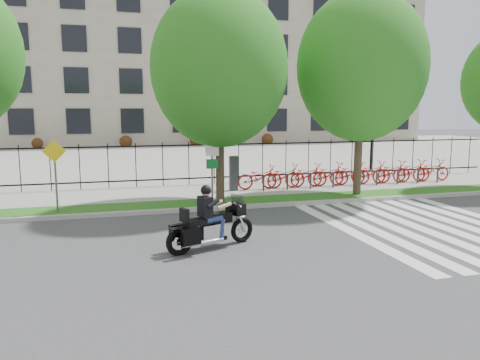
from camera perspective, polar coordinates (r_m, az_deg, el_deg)
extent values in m
plane|color=#3C3C3E|center=(13.53, 5.31, -7.02)|extent=(120.00, 120.00, 0.00)
cube|color=#9C9A93|center=(17.29, 0.48, -3.27)|extent=(60.00, 0.20, 0.15)
cube|color=#265916|center=(18.09, -0.26, -2.73)|extent=(60.00, 1.50, 0.15)
cube|color=gray|center=(20.47, -2.10, -1.40)|extent=(60.00, 3.50, 0.15)
cube|color=gray|center=(37.63, -8.33, 3.07)|extent=(80.00, 34.00, 0.10)
cube|color=gray|center=(57.70, -11.15, 14.81)|extent=(60.00, 20.00, 20.00)
cylinder|color=black|center=(28.31, 15.78, 4.99)|extent=(0.14, 0.14, 4.00)
cylinder|color=black|center=(28.26, 15.94, 8.84)|extent=(0.06, 0.70, 0.70)
sphere|color=white|center=(28.09, 15.33, 9.07)|extent=(0.36, 0.36, 0.36)
sphere|color=white|center=(28.45, 16.55, 9.01)|extent=(0.36, 0.36, 0.36)
cylinder|color=#34281C|center=(17.65, -2.46, 2.90)|extent=(0.32, 0.32, 3.46)
ellipsoid|color=#216216|center=(17.63, -2.53, 13.45)|extent=(5.06, 5.06, 5.82)
cylinder|color=#34281C|center=(19.78, 14.22, 3.49)|extent=(0.32, 0.32, 3.62)
ellipsoid|color=#216216|center=(19.78, 14.59, 13.25)|extent=(5.19, 5.19, 5.97)
cube|color=#2D2D33|center=(20.21, -0.79, 0.84)|extent=(0.35, 0.25, 1.50)
imported|color=#AA1612|center=(20.57, 2.45, 0.37)|extent=(2.04, 0.71, 1.07)
cylinder|color=#2D2D33|center=(20.13, 2.89, -0.35)|extent=(0.08, 0.08, 0.70)
imported|color=#AA1612|center=(20.93, 5.32, 0.48)|extent=(2.04, 0.71, 1.07)
cylinder|color=#2D2D33|center=(20.50, 5.80, -0.22)|extent=(0.08, 0.08, 0.70)
imported|color=#AA1612|center=(21.35, 8.08, 0.59)|extent=(2.04, 0.71, 1.07)
cylinder|color=#2D2D33|center=(20.92, 8.61, -0.10)|extent=(0.08, 0.08, 0.70)
imported|color=#AA1612|center=(21.81, 10.73, 0.69)|extent=(2.04, 0.71, 1.07)
cylinder|color=#2D2D33|center=(21.39, 11.30, 0.02)|extent=(0.08, 0.08, 0.70)
imported|color=#AA1612|center=(22.31, 13.27, 0.79)|extent=(2.04, 0.71, 1.07)
cylinder|color=#2D2D33|center=(21.91, 13.87, 0.14)|extent=(0.08, 0.08, 0.70)
imported|color=#AA1612|center=(22.86, 15.68, 0.88)|extent=(2.04, 0.71, 1.07)
cylinder|color=#2D2D33|center=(22.46, 16.32, 0.25)|extent=(0.08, 0.08, 0.70)
imported|color=#AA1612|center=(23.45, 17.99, 0.97)|extent=(2.04, 0.71, 1.07)
cylinder|color=#2D2D33|center=(23.06, 18.65, 0.35)|extent=(0.08, 0.08, 0.70)
imported|color=#AA1612|center=(24.07, 20.17, 1.05)|extent=(2.04, 0.71, 1.07)
cylinder|color=#2D2D33|center=(23.69, 20.85, 0.45)|extent=(0.08, 0.08, 0.70)
imported|color=#AA1612|center=(24.72, 22.25, 1.12)|extent=(2.04, 0.71, 1.07)
cylinder|color=#2D2D33|center=(24.36, 22.94, 0.54)|extent=(0.08, 0.08, 0.70)
cylinder|color=#59595B|center=(17.29, -3.42, 1.17)|extent=(0.07, 0.07, 2.50)
cube|color=white|center=(17.16, -3.42, 3.97)|extent=(0.50, 0.03, 0.60)
cube|color=#0C6626|center=(17.22, -3.40, 1.98)|extent=(0.45, 0.03, 0.35)
cylinder|color=#59595B|center=(17.02, -21.54, 0.29)|extent=(0.07, 0.07, 2.40)
cube|color=yellow|center=(16.88, -21.72, 3.29)|extent=(0.78, 0.03, 0.78)
torus|color=black|center=(12.95, 0.22, -6.10)|extent=(0.71, 0.37, 0.71)
torus|color=black|center=(11.95, -7.39, -7.44)|extent=(0.75, 0.41, 0.75)
cube|color=black|center=(12.69, -0.53, -3.51)|extent=(0.48, 0.63, 0.31)
cube|color=#26262B|center=(12.68, -0.26, -2.43)|extent=(0.32, 0.53, 0.31)
cube|color=silver|center=(12.37, -3.63, -6.29)|extent=(0.70, 0.54, 0.41)
cube|color=black|center=(12.45, -2.45, -4.58)|extent=(0.65, 0.52, 0.27)
cube|color=black|center=(12.11, -5.08, -5.09)|extent=(0.80, 0.60, 0.14)
cube|color=black|center=(11.86, -6.80, -4.29)|extent=(0.22, 0.36, 0.35)
cube|color=black|center=(11.72, -6.02, -6.91)|extent=(0.54, 0.33, 0.41)
cube|color=black|center=(12.24, -7.47, -6.26)|extent=(0.54, 0.33, 0.41)
cube|color=black|center=(12.13, -4.28, -3.27)|extent=(0.37, 0.47, 0.53)
sphere|color=tan|center=(12.07, -4.17, -1.44)|extent=(0.24, 0.24, 0.24)
sphere|color=black|center=(12.06, -4.18, -1.25)|extent=(0.28, 0.28, 0.28)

